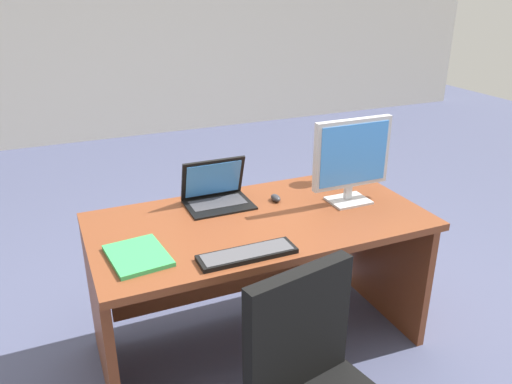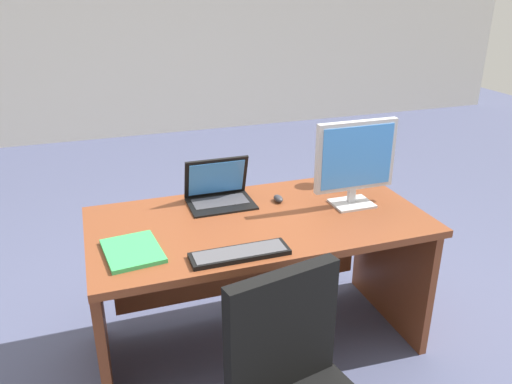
{
  "view_description": "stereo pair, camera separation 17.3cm",
  "coord_description": "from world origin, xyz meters",
  "px_view_note": "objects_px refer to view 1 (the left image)",
  "views": [
    {
      "loc": [
        -0.88,
        -1.99,
        1.78
      ],
      "look_at": [
        0.0,
        0.04,
        0.85
      ],
      "focal_mm": 35.67,
      "sensor_mm": 36.0,
      "label": 1
    },
    {
      "loc": [
        -0.71,
        -2.05,
        1.78
      ],
      "look_at": [
        0.0,
        0.04,
        0.85
      ],
      "focal_mm": 35.67,
      "sensor_mm": 36.0,
      "label": 2
    }
  ],
  "objects_px": {
    "desk": "(255,253)",
    "keyboard": "(247,254)",
    "monitor": "(352,157)",
    "laptop": "(216,190)",
    "mouse": "(276,198)",
    "book": "(138,256)",
    "desk_lamp": "(340,139)"
  },
  "relations": [
    {
      "from": "desk",
      "to": "keyboard",
      "type": "height_order",
      "value": "keyboard"
    },
    {
      "from": "monitor",
      "to": "laptop",
      "type": "height_order",
      "value": "monitor"
    },
    {
      "from": "desk",
      "to": "monitor",
      "type": "height_order",
      "value": "monitor"
    },
    {
      "from": "desk",
      "to": "keyboard",
      "type": "bearing_deg",
      "value": -117.94
    },
    {
      "from": "desk",
      "to": "laptop",
      "type": "xyz_separation_m",
      "value": [
        -0.13,
        0.21,
        0.28
      ]
    },
    {
      "from": "monitor",
      "to": "mouse",
      "type": "distance_m",
      "value": 0.43
    },
    {
      "from": "book",
      "to": "laptop",
      "type": "bearing_deg",
      "value": 40.14
    },
    {
      "from": "laptop",
      "to": "mouse",
      "type": "height_order",
      "value": "laptop"
    },
    {
      "from": "keyboard",
      "to": "desk",
      "type": "bearing_deg",
      "value": 62.06
    },
    {
      "from": "laptop",
      "to": "monitor",
      "type": "bearing_deg",
      "value": -22.76
    },
    {
      "from": "desk",
      "to": "mouse",
      "type": "bearing_deg",
      "value": 33.7
    },
    {
      "from": "desk_lamp",
      "to": "monitor",
      "type": "bearing_deg",
      "value": -111.44
    },
    {
      "from": "keyboard",
      "to": "book",
      "type": "height_order",
      "value": "keyboard"
    },
    {
      "from": "monitor",
      "to": "book",
      "type": "bearing_deg",
      "value": -172.75
    },
    {
      "from": "book",
      "to": "desk_lamp",
      "type": "bearing_deg",
      "value": 19.51
    },
    {
      "from": "monitor",
      "to": "laptop",
      "type": "relative_size",
      "value": 1.33
    },
    {
      "from": "keyboard",
      "to": "desk_lamp",
      "type": "distance_m",
      "value": 1.02
    },
    {
      "from": "desk_lamp",
      "to": "book",
      "type": "relative_size",
      "value": 1.09
    },
    {
      "from": "mouse",
      "to": "desk_lamp",
      "type": "height_order",
      "value": "desk_lamp"
    },
    {
      "from": "keyboard",
      "to": "desk_lamp",
      "type": "height_order",
      "value": "desk_lamp"
    },
    {
      "from": "desk",
      "to": "keyboard",
      "type": "xyz_separation_m",
      "value": [
        -0.19,
        -0.36,
        0.23
      ]
    },
    {
      "from": "desk",
      "to": "monitor",
      "type": "relative_size",
      "value": 3.67
    },
    {
      "from": "monitor",
      "to": "desk_lamp",
      "type": "bearing_deg",
      "value": 68.56
    },
    {
      "from": "monitor",
      "to": "book",
      "type": "height_order",
      "value": "monitor"
    },
    {
      "from": "laptop",
      "to": "desk_lamp",
      "type": "height_order",
      "value": "desk_lamp"
    },
    {
      "from": "mouse",
      "to": "desk_lamp",
      "type": "relative_size",
      "value": 0.22
    },
    {
      "from": "laptop",
      "to": "keyboard",
      "type": "relative_size",
      "value": 0.79
    },
    {
      "from": "keyboard",
      "to": "laptop",
      "type": "bearing_deg",
      "value": 83.74
    },
    {
      "from": "desk",
      "to": "book",
      "type": "bearing_deg",
      "value": -162.51
    },
    {
      "from": "keyboard",
      "to": "desk_lamp",
      "type": "xyz_separation_m",
      "value": [
        0.8,
        0.6,
        0.23
      ]
    },
    {
      "from": "keyboard",
      "to": "book",
      "type": "relative_size",
      "value": 1.35
    },
    {
      "from": "keyboard",
      "to": "desk_lamp",
      "type": "relative_size",
      "value": 1.23
    }
  ]
}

